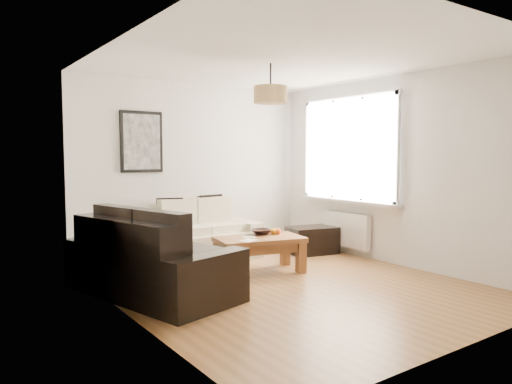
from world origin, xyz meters
TOP-DOWN VIEW (x-y plane):
  - floor at (0.00, 0.00)m, footprint 4.50×4.50m
  - ceiling at (0.00, 0.00)m, footprint 3.80×4.50m
  - wall_back at (0.00, 2.25)m, footprint 3.80×0.04m
  - wall_front at (0.00, -2.25)m, footprint 3.80×0.04m
  - wall_left at (-1.90, 0.00)m, footprint 0.04×4.50m
  - wall_right at (1.90, 0.00)m, footprint 0.04×4.50m
  - window_bay at (1.86, 0.80)m, footprint 0.14×1.90m
  - radiator at (1.82, 0.80)m, footprint 0.10×0.90m
  - poster at (-0.85, 2.22)m, footprint 0.62×0.04m
  - pendant_shade at (0.00, 0.30)m, footprint 0.40×0.40m
  - loveseat_cream at (-0.16, 1.78)m, footprint 1.64×0.90m
  - sofa_leather at (-1.43, 0.54)m, footprint 1.43×2.16m
  - coffee_table at (0.10, 0.67)m, footprint 1.22×0.83m
  - ottoman at (1.45, 1.15)m, footprint 0.81×0.61m
  - cushion_left at (-0.54, 1.98)m, footprint 0.40×0.25m
  - cushion_right at (0.14, 1.98)m, footprint 0.40×0.16m
  - fruit_bowl at (0.26, 0.85)m, footprint 0.33×0.33m
  - orange_a at (0.44, 0.70)m, footprint 0.09×0.09m
  - orange_b at (0.43, 0.74)m, footprint 0.10×0.10m
  - orange_c at (0.38, 0.75)m, footprint 0.09×0.09m
  - papers at (-0.16, 0.54)m, footprint 0.25×0.21m

SIDE VIEW (x-z plane):
  - floor at x=0.00m, z-range 0.00..0.00m
  - ottoman at x=1.45m, z-range 0.00..0.41m
  - coffee_table at x=0.10m, z-range 0.00..0.46m
  - radiator at x=1.82m, z-range 0.12..0.64m
  - loveseat_cream at x=-0.16m, z-range 0.00..0.81m
  - sofa_leather at x=-1.43m, z-range 0.00..0.86m
  - papers at x=-0.16m, z-range 0.46..0.46m
  - fruit_bowl at x=0.26m, z-range 0.46..0.52m
  - orange_a at x=0.44m, z-range 0.46..0.53m
  - orange_b at x=0.43m, z-range 0.45..0.54m
  - orange_c at x=0.38m, z-range 0.45..0.54m
  - cushion_left at x=-0.54m, z-range 0.52..0.90m
  - cushion_right at x=0.14m, z-range 0.52..0.91m
  - wall_back at x=0.00m, z-range 0.00..2.60m
  - wall_front at x=0.00m, z-range 0.00..2.60m
  - wall_left at x=-1.90m, z-range 0.00..2.60m
  - wall_right at x=1.90m, z-range 0.00..2.60m
  - window_bay at x=1.86m, z-range 0.80..2.40m
  - poster at x=-0.85m, z-range 1.26..2.13m
  - pendant_shade at x=0.00m, z-range 2.13..2.33m
  - ceiling at x=0.00m, z-range 2.60..2.60m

